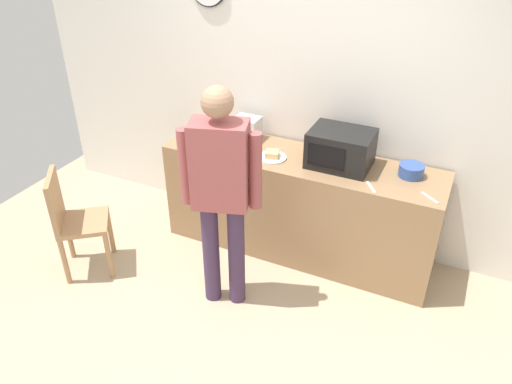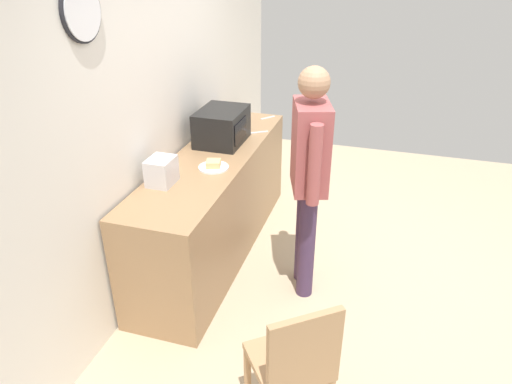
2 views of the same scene
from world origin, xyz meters
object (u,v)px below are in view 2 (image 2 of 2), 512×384
toaster (161,171)px  person_standing (309,169)px  microwave (222,126)px  salad_bowl (236,117)px  wooden_chair (295,364)px  fork_utensil (259,132)px  spoon_utensil (268,118)px  sandwich_plate (214,166)px

toaster → person_standing: (0.30, -1.04, 0.03)m
microwave → salad_bowl: size_ratio=2.56×
salad_bowl → person_standing: 1.52m
salad_bowl → wooden_chair: bearing=-154.7°
toaster → fork_utensil: size_ratio=1.29×
fork_utensil → spoon_utensil: same height
microwave → spoon_utensil: (0.75, -0.21, -0.15)m
sandwich_plate → person_standing: size_ratio=0.13×
microwave → salad_bowl: microwave is taller
sandwich_plate → toaster: 0.45m
person_standing → sandwich_plate: bearing=85.5°
toaster → spoon_utensil: size_ratio=1.29×
microwave → fork_utensil: size_ratio=2.94×
fork_utensil → sandwich_plate: bearing=172.1°
toaster → spoon_utensil: 1.70m
sandwich_plate → fork_utensil: (0.87, -0.12, -0.02)m
spoon_utensil → wooden_chair: (-2.67, -0.90, -0.41)m
spoon_utensil → person_standing: person_standing is taller
wooden_chair → microwave: bearing=30.0°
salad_bowl → toaster: (-1.47, 0.07, 0.05)m
salad_bowl → spoon_utensil: salad_bowl is taller
spoon_utensil → toaster: bearing=168.1°
toaster → spoon_utensil: (1.66, -0.35, -0.10)m
fork_utensil → spoon_utensil: bearing=4.8°
spoon_utensil → wooden_chair: 2.85m
microwave → toaster: (-0.90, 0.14, -0.05)m
fork_utensil → wooden_chair: bearing=-159.0°
person_standing → wooden_chair: bearing=-171.0°
sandwich_plate → salad_bowl: 1.12m
fork_utensil → person_standing: (-0.93, -0.65, 0.12)m
person_standing → salad_bowl: bearing=39.5°
salad_bowl → microwave: bearing=-173.6°
salad_bowl → fork_utensil: salad_bowl is taller
spoon_utensil → fork_utensil: bearing=-175.2°
microwave → fork_utensil: bearing=-37.1°
sandwich_plate → fork_utensil: sandwich_plate is taller
microwave → toaster: bearing=171.4°
fork_utensil → person_standing: bearing=-145.0°
microwave → spoon_utensil: 0.80m
microwave → sandwich_plate: microwave is taller
fork_utensil → wooden_chair: (-2.25, -0.86, -0.41)m
microwave → spoon_utensil: size_ratio=2.94×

